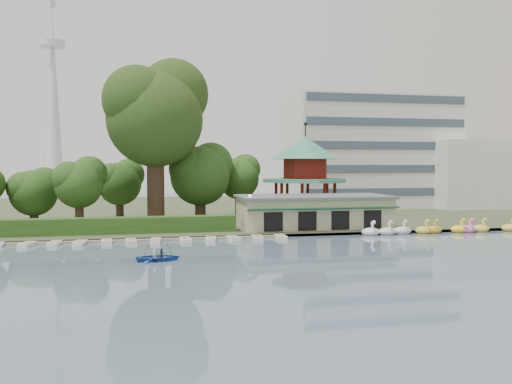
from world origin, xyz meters
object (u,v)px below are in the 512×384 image
object	(u,v)px
boathouse	(313,211)
rowboat_with_passengers	(158,254)
dock	(127,240)
big_tree	(156,110)
pavilion	(305,169)

from	to	relation	value
boathouse	rowboat_with_passengers	xyz separation A→B (m)	(-18.85, -16.44, -1.84)
dock	boathouse	world-z (taller)	boathouse
big_tree	rowboat_with_passengers	size ratio (longest dim) A/B	4.11
rowboat_with_passengers	dock	bearing A→B (deg)	105.12
boathouse	big_tree	distance (m)	23.48
boathouse	big_tree	world-z (taller)	big_tree
dock	big_tree	size ratio (longest dim) A/B	1.59
big_tree	rowboat_with_passengers	distance (m)	26.85
dock	rowboat_with_passengers	bearing A→B (deg)	-74.88
big_tree	rowboat_with_passengers	world-z (taller)	big_tree
boathouse	pavilion	size ratio (longest dim) A/B	1.38
rowboat_with_passengers	boathouse	bearing A→B (deg)	41.09
big_tree	rowboat_with_passengers	bearing A→B (deg)	-90.03
dock	boathouse	xyz separation A→B (m)	(22.00, 4.77, 2.25)
boathouse	pavilion	xyz separation A→B (m)	(2.00, 10.03, 5.11)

